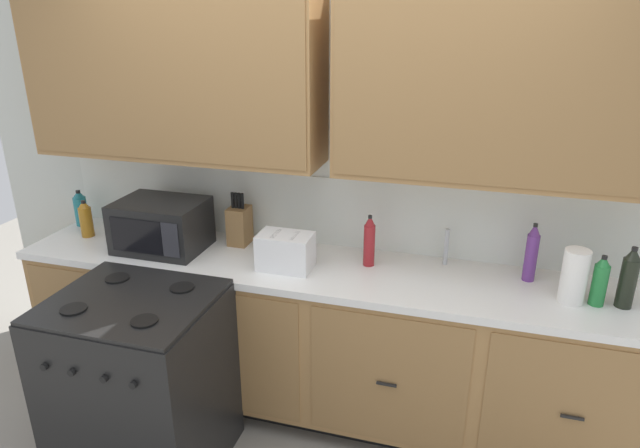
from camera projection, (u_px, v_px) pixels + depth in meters
The scene contains 15 objects.
ground_plane at pixel (306, 443), 3.02m from camera, with size 8.41×8.41×0.00m, color gray.
wall_unit at pixel (333, 123), 2.87m from camera, with size 4.56×0.40×2.39m.
counter_run at pixel (322, 339), 3.11m from camera, with size 3.39×0.64×0.92m.
stove_range at pixel (142, 383), 2.75m from camera, with size 0.76×0.68×0.95m.
microwave at pixel (161, 225), 3.13m from camera, with size 0.48×0.37×0.28m.
toaster at pixel (285, 251), 2.90m from camera, with size 0.28×0.18×0.19m.
knife_block at pixel (239, 225), 3.20m from camera, with size 0.11×0.14×0.31m.
sink_faucet at pixel (446, 247), 2.94m from camera, with size 0.02×0.02×0.20m, color #B2B5BA.
paper_towel_roll at pixel (574, 276), 2.55m from camera, with size 0.12×0.12×0.26m, color white.
bottle_red at pixel (369, 241), 2.92m from camera, with size 0.06×0.06×0.28m.
bottle_violet at pixel (532, 253), 2.75m from camera, with size 0.06×0.06×0.30m.
bottle_teal at pixel (81, 208), 3.48m from camera, with size 0.08×0.08×0.23m.
bottle_green at pixel (600, 281), 2.53m from camera, with size 0.07×0.07×0.25m.
bottle_dark at pixel (628, 278), 2.50m from camera, with size 0.07×0.07×0.29m.
bottle_amber at pixel (86, 219), 3.31m from camera, with size 0.07×0.07×0.22m.
Camera 1 is at (0.74, -2.27, 2.19)m, focal length 31.28 mm.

